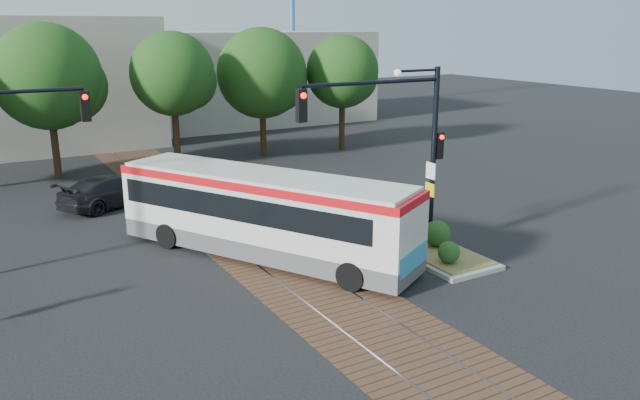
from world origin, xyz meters
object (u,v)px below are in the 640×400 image
at_px(city_bus, 263,211).
at_px(parked_car, 112,191).
at_px(signal_pole_main, 405,133).
at_px(traffic_island, 425,241).

relative_size(city_bus, parked_car, 2.23).
xyz_separation_m(signal_pole_main, parked_car, (-7.12, 10.96, -3.48)).
relative_size(signal_pole_main, parked_car, 1.29).
bearing_deg(traffic_island, signal_pole_main, 174.64).
bearing_deg(city_bus, parked_car, 79.71).
distance_m(city_bus, parked_car, 9.31).
bearing_deg(parked_car, city_bus, 175.02).
height_order(signal_pole_main, parked_car, signal_pole_main).
xyz_separation_m(city_bus, traffic_island, (5.01, -2.31, -1.26)).
distance_m(city_bus, signal_pole_main, 5.29).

